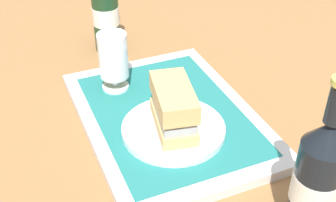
% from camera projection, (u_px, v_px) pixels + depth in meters
% --- Properties ---
extents(ground_plane, '(3.00, 3.00, 0.00)m').
position_uv_depth(ground_plane, '(168.00, 122.00, 0.88)').
color(ground_plane, olive).
extents(tray, '(0.44, 0.32, 0.02)m').
position_uv_depth(tray, '(168.00, 118.00, 0.87)').
color(tray, silver).
rests_on(tray, ground_plane).
extents(placemat, '(0.38, 0.27, 0.00)m').
position_uv_depth(placemat, '(168.00, 113.00, 0.86)').
color(placemat, '#1E6B66').
rests_on(placemat, tray).
extents(plate, '(0.19, 0.19, 0.01)m').
position_uv_depth(plate, '(173.00, 129.00, 0.81)').
color(plate, white).
rests_on(plate, placemat).
extents(sandwich, '(0.14, 0.09, 0.08)m').
position_uv_depth(sandwich, '(173.00, 106.00, 0.79)').
color(sandwich, tan).
rests_on(sandwich, plate).
extents(beer_glass, '(0.06, 0.06, 0.12)m').
position_uv_depth(beer_glass, '(113.00, 60.00, 0.90)').
color(beer_glass, silver).
rests_on(beer_glass, placemat).
extents(beer_bottle, '(0.07, 0.07, 0.27)m').
position_uv_depth(beer_bottle, '(105.00, 10.00, 1.06)').
color(beer_bottle, '#19381E').
rests_on(beer_bottle, ground_plane).
extents(second_bottle, '(0.07, 0.07, 0.27)m').
position_uv_depth(second_bottle, '(317.00, 179.00, 0.60)').
color(second_bottle, black).
rests_on(second_bottle, ground_plane).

